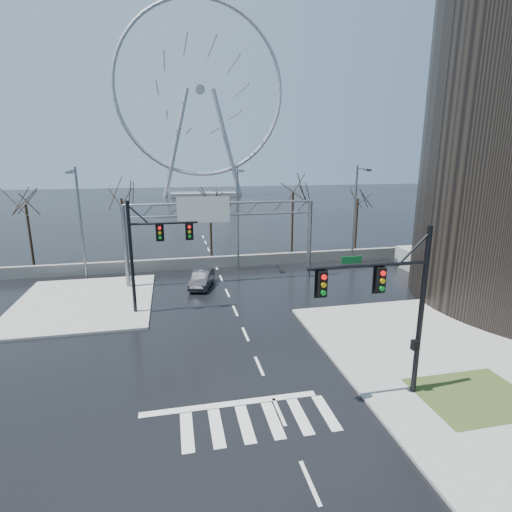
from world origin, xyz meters
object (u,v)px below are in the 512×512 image
object	(u,v)px
car	(202,279)
sign_gantry	(217,225)
ferris_wheel	(200,97)
signal_mast_near	(395,298)
signal_mast_far	(148,246)

from	to	relation	value
car	sign_gantry	bearing A→B (deg)	48.43
sign_gantry	car	bearing A→B (deg)	-148.19
ferris_wheel	signal_mast_near	bearing A→B (deg)	-89.92
signal_mast_far	sign_gantry	size ratio (longest dim) A/B	0.49
signal_mast_near	signal_mast_far	bearing A→B (deg)	130.26
signal_mast_near	sign_gantry	bearing A→B (deg)	106.19
signal_mast_near	ferris_wheel	world-z (taller)	ferris_wheel
sign_gantry	signal_mast_near	bearing A→B (deg)	-73.81
signal_mast_far	ferris_wheel	world-z (taller)	ferris_wheel
signal_mast_far	car	size ratio (longest dim) A/B	1.90
signal_mast_near	sign_gantry	size ratio (longest dim) A/B	0.49
signal_mast_near	ferris_wheel	bearing A→B (deg)	90.08
signal_mast_near	car	bearing A→B (deg)	111.30
ferris_wheel	car	world-z (taller)	ferris_wheel
sign_gantry	ferris_wheel	size ratio (longest dim) A/B	0.32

